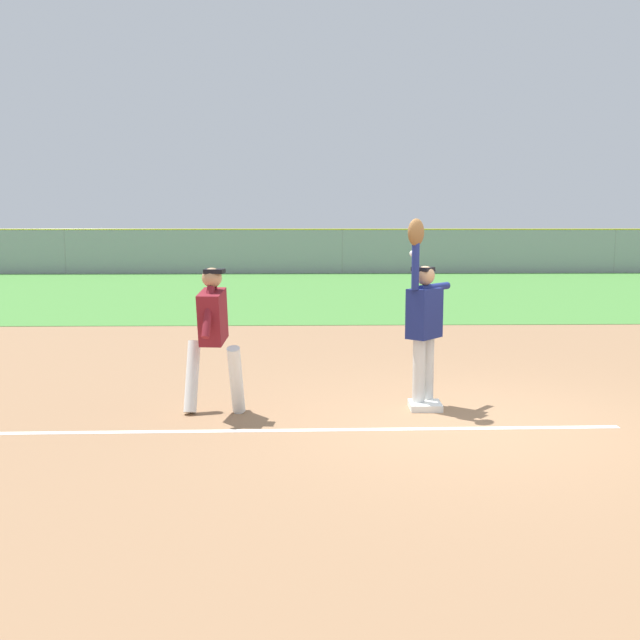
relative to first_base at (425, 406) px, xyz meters
The scene contains 13 objects.
ground_plane 0.60m from the first_base, 61.67° to the right, with size 74.25×74.25×0.00m, color #936D4C.
outfield_grass 15.08m from the first_base, 88.92° to the left, with size 48.25×16.01×0.01m, color #478438.
chalk_foul_line 4.10m from the first_base, 167.32° to the right, with size 12.00×0.10×0.01m, color white.
first_base is the anchor object (origin of this frame).
fielder 1.09m from the first_base, 102.64° to the left, with size 0.67×0.75×2.28m.
runner 2.70m from the first_base, behind, with size 0.73×0.85×1.72m.
baseball 1.84m from the first_base, 155.57° to the left, with size 0.07×0.07×0.07m, color white.
outfield_fence 23.10m from the first_base, 89.30° to the left, with size 48.33×0.08×1.96m.
parked_car_black 28.77m from the first_base, 112.79° to the left, with size 4.43×2.18×1.25m.
parked_car_silver 26.80m from the first_base, 101.98° to the left, with size 4.42×2.15×1.25m.
parked_car_green 26.43m from the first_base, 91.94° to the left, with size 4.57×2.46×1.25m.
parked_car_blue 27.31m from the first_base, 81.35° to the left, with size 4.54×2.40×1.25m.
parked_car_white 27.85m from the first_base, 71.33° to the left, with size 4.45×2.22×1.25m.
Camera 1 is at (-1.76, -7.87, 2.23)m, focal length 40.26 mm.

